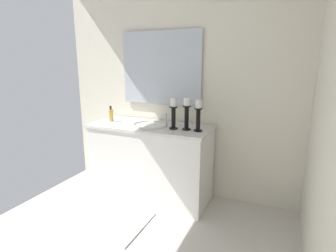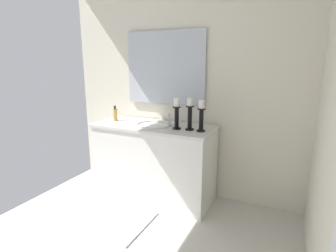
{
  "view_description": "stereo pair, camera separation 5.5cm",
  "coord_description": "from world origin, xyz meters",
  "views": [
    {
      "loc": [
        1.45,
        1.15,
        1.54
      ],
      "look_at": [
        -0.1,
        0.47,
        1.14
      ],
      "focal_mm": 28.48,
      "sensor_mm": 36.0,
      "label": 1
    },
    {
      "loc": [
        1.43,
        1.2,
        1.54
      ],
      "look_at": [
        -0.1,
        0.47,
        1.14
      ],
      "focal_mm": 28.48,
      "sensor_mm": 36.0,
      "label": 2
    }
  ],
  "objects": [
    {
      "name": "wall_left",
      "position": [
        -1.43,
        0.0,
        1.23
      ],
      "size": [
        0.04,
        2.86,
        2.45
      ],
      "primitive_type": "cube",
      "color": "silver",
      "rests_on": "ground"
    },
    {
      "name": "vanity_cabinet",
      "position": [
        -1.1,
        -0.18,
        0.43
      ],
      "size": [
        0.58,
        1.37,
        0.86
      ],
      "color": "white",
      "rests_on": "ground"
    },
    {
      "name": "sink_basin",
      "position": [
        -1.1,
        -0.18,
        0.83
      ],
      "size": [
        0.4,
        0.4,
        0.24
      ],
      "color": "white",
      "rests_on": "vanity_cabinet"
    },
    {
      "name": "mirror",
      "position": [
        -1.38,
        -0.18,
        1.48
      ],
      "size": [
        0.02,
        0.98,
        0.83
      ],
      "primitive_type": "cube",
      "color": "silver"
    },
    {
      "name": "candle_holder_tall",
      "position": [
        -1.06,
        0.38,
        1.04
      ],
      "size": [
        0.09,
        0.09,
        0.32
      ],
      "color": "black",
      "rests_on": "vanity_cabinet"
    },
    {
      "name": "candle_holder_short",
      "position": [
        -1.06,
        0.26,
        1.04
      ],
      "size": [
        0.09,
        0.09,
        0.33
      ],
      "color": "black",
      "rests_on": "vanity_cabinet"
    },
    {
      "name": "candle_holder_mid",
      "position": [
        -1.04,
        0.12,
        1.04
      ],
      "size": [
        0.09,
        0.09,
        0.32
      ],
      "color": "black",
      "rests_on": "vanity_cabinet"
    },
    {
      "name": "soap_bottle",
      "position": [
        -1.1,
        -0.71,
        0.94
      ],
      "size": [
        0.06,
        0.06,
        0.18
      ],
      "color": "#E5B259",
      "rests_on": "vanity_cabinet"
    },
    {
      "name": "bath_mat",
      "position": [
        -0.48,
        -0.18,
        0.01
      ],
      "size": [
        0.6,
        0.44,
        0.02
      ],
      "primitive_type": "cube",
      "color": "silver",
      "rests_on": "ground"
    }
  ]
}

